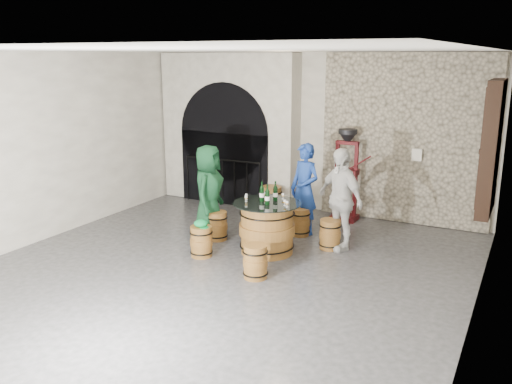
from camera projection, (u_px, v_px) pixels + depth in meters
The scene contains 30 objects.
ground at pixel (214, 275), 7.94m from camera, with size 8.00×8.00×0.00m, color #2F2F31.
wall_back at pixel (317, 133), 10.98m from camera, with size 8.00×8.00×0.00m, color silver.
wall_left at pixel (35, 149), 9.11m from camera, with size 8.00×8.00×0.00m, color silver.
wall_right at pixel (481, 198), 5.98m from camera, with size 8.00×8.00×0.00m, color silver.
ceiling at pixel (210, 50), 7.15m from camera, with size 8.00×8.00×0.00m, color beige.
stone_facing_panel at pixel (405, 140), 10.13m from camera, with size 3.20×0.12×3.18m, color #B1A58D.
arched_opening at pixel (229, 130), 11.61m from camera, with size 3.10×0.60×3.19m.
shuttered_window at pixel (491, 148), 8.05m from camera, with size 0.23×1.10×2.00m.
barrel_table at pixel (267, 228), 8.77m from camera, with size 1.10×1.10×0.84m.
barrel_stool_left at pixel (217, 226), 9.43m from camera, with size 0.37×0.37×0.50m.
barrel_stool_far at pixel (300, 222), 9.66m from camera, with size 0.37×0.37×0.50m.
barrel_stool_right at pixel (330, 234), 8.98m from camera, with size 0.37×0.37×0.50m.
barrel_stool_near_right at pixel (255, 262), 7.79m from camera, with size 0.37×0.37×0.50m.
barrel_stool_near_left at pixel (201, 242), 8.64m from camera, with size 0.37×0.37×0.50m.
green_cap at pixel (201, 224), 8.56m from camera, with size 0.26×0.22×0.12m.
person_green at pixel (208, 192), 9.40m from camera, with size 0.81×0.53×1.65m, color #0F381D.
person_blue at pixel (305, 189), 9.63m from camera, with size 0.60×0.39×1.64m, color navy.
person_white at pixel (340, 199), 8.86m from camera, with size 1.00×0.41×1.70m, color silver.
wine_bottle_left at pixel (262, 193), 8.74m from camera, with size 0.08×0.08×0.32m.
wine_bottle_center at pixel (267, 196), 8.54m from camera, with size 0.08×0.08×0.32m.
wine_bottle_right at pixel (275, 193), 8.76m from camera, with size 0.08×0.08×0.32m.
tasting_glass_a at pixel (246, 199), 8.73m from camera, with size 0.05×0.05×0.10m, color #BB7B24, non-canonical shape.
tasting_glass_b at pixel (285, 203), 8.48m from camera, with size 0.05×0.05×0.10m, color #BB7B24, non-canonical shape.
tasting_glass_c at pixel (264, 195), 8.95m from camera, with size 0.05×0.05×0.10m, color #BB7B24, non-canonical shape.
tasting_glass_d at pixel (283, 196), 8.88m from camera, with size 0.05×0.05×0.10m, color #BB7B24, non-canonical shape.
tasting_glass_e at pixel (287, 204), 8.41m from camera, with size 0.05×0.05×0.10m, color #BB7B24, non-canonical shape.
tasting_glass_f at pixel (246, 197), 8.84m from camera, with size 0.05×0.05×0.10m, color #BB7B24, non-canonical shape.
side_barrel at pixel (271, 201), 10.92m from camera, with size 0.44×0.44×0.58m.
corking_press at pixel (346, 168), 10.38m from camera, with size 0.73×0.40×1.78m.
control_box at pixel (417, 155), 10.01m from camera, with size 0.18×0.10×0.22m, color silver.
Camera 1 is at (3.95, -6.28, 3.13)m, focal length 38.00 mm.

